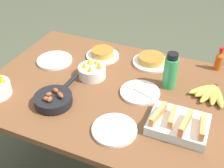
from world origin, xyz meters
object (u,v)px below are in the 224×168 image
(empty_plate_far_left, at_px, (140,92))
(frittata_plate_side, at_px, (103,54))
(empty_plate_near_front, at_px, (55,60))
(banana_bunch, at_px, (210,93))
(skillet, at_px, (54,99))
(water_bottle, at_px, (170,71))
(frittata_plate_center, at_px, (151,60))
(empty_plate_far_right, at_px, (114,130))
(fruit_bowl_citrus, at_px, (92,71))
(melon_tray, at_px, (178,124))
(hot_sauce_bottle, at_px, (219,60))

(empty_plate_far_left, bearing_deg, frittata_plate_side, 142.09)
(frittata_plate_side, xyz_separation_m, empty_plate_near_front, (-0.26, -0.17, -0.01))
(empty_plate_near_front, bearing_deg, banana_bunch, 1.73)
(skillet, xyz_separation_m, water_bottle, (0.51, 0.38, 0.07))
(frittata_plate_center, xyz_separation_m, water_bottle, (0.16, -0.19, 0.08))
(empty_plate_near_front, height_order, empty_plate_far_right, same)
(fruit_bowl_citrus, bearing_deg, empty_plate_far_left, -8.15)
(banana_bunch, height_order, water_bottle, water_bottle)
(banana_bunch, bearing_deg, empty_plate_near_front, -178.27)
(empty_plate_far_left, bearing_deg, empty_plate_far_right, -93.66)
(melon_tray, relative_size, empty_plate_far_left, 1.25)
(empty_plate_near_front, height_order, hot_sauce_bottle, hot_sauce_bottle)
(empty_plate_far_left, relative_size, water_bottle, 1.02)
(banana_bunch, bearing_deg, fruit_bowl_citrus, -172.78)
(melon_tray, distance_m, empty_plate_far_right, 0.30)
(frittata_plate_side, distance_m, fruit_bowl_citrus, 0.23)
(empty_plate_near_front, bearing_deg, skillet, -57.61)
(frittata_plate_center, bearing_deg, empty_plate_near_front, -159.14)
(hot_sauce_bottle, bearing_deg, empty_plate_far_right, -117.46)
(water_bottle, bearing_deg, skillet, -143.36)
(empty_plate_near_front, xyz_separation_m, fruit_bowl_citrus, (0.30, -0.06, 0.03))
(empty_plate_near_front, bearing_deg, empty_plate_far_left, -9.31)
(banana_bunch, xyz_separation_m, skillet, (-0.74, -0.38, 0.01))
(empty_plate_near_front, distance_m, empty_plate_far_left, 0.62)
(melon_tray, xyz_separation_m, empty_plate_far_left, (-0.25, 0.18, -0.03))
(melon_tray, relative_size, hot_sauce_bottle, 1.81)
(melon_tray, distance_m, frittata_plate_side, 0.75)
(skillet, relative_size, empty_plate_far_left, 1.53)
(frittata_plate_side, relative_size, empty_plate_near_front, 0.95)
(melon_tray, height_order, frittata_plate_center, melon_tray)
(melon_tray, height_order, empty_plate_far_right, melon_tray)
(empty_plate_near_front, xyz_separation_m, water_bottle, (0.73, 0.03, 0.09))
(melon_tray, bearing_deg, fruit_bowl_citrus, 157.70)
(frittata_plate_side, bearing_deg, skillet, -94.11)
(hot_sauce_bottle, bearing_deg, frittata_plate_side, -168.44)
(empty_plate_far_right, bearing_deg, fruit_bowl_citrus, 129.14)
(empty_plate_far_left, distance_m, empty_plate_far_right, 0.31)
(fruit_bowl_citrus, bearing_deg, banana_bunch, 7.22)
(frittata_plate_side, bearing_deg, hot_sauce_bottle, 11.56)
(empty_plate_far_left, distance_m, water_bottle, 0.20)
(fruit_bowl_citrus, xyz_separation_m, water_bottle, (0.44, 0.08, 0.06))
(empty_plate_far_left, relative_size, hot_sauce_bottle, 1.44)
(frittata_plate_center, distance_m, empty_plate_near_front, 0.61)
(empty_plate_near_front, bearing_deg, melon_tray, -18.38)
(empty_plate_near_front, bearing_deg, empty_plate_far_right, -35.06)
(banana_bunch, distance_m, hot_sauce_bottle, 0.29)
(frittata_plate_center, distance_m, hot_sauce_bottle, 0.40)
(melon_tray, relative_size, empty_plate_near_front, 1.21)
(empty_plate_far_left, bearing_deg, melon_tray, -36.68)
(skillet, xyz_separation_m, frittata_plate_center, (0.35, 0.57, -0.01))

